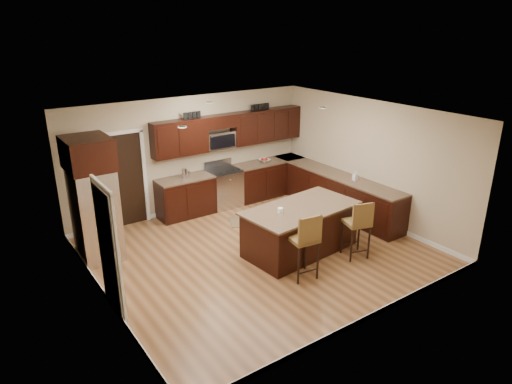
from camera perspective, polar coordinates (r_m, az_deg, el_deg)
floor at (r=9.05m, az=0.38°, el=-7.45°), size 6.00×6.00×0.00m
ceiling at (r=8.15m, az=0.43°, el=9.58°), size 6.00×6.00×0.00m
wall_back at (r=10.76m, az=-8.09°, el=4.69°), size 6.00×0.00×6.00m
wall_left at (r=7.33m, az=-19.20°, el=-3.98°), size 0.00×5.50×5.50m
wall_right at (r=10.44m, az=14.02°, el=3.78°), size 0.00×5.50×5.50m
base_cabinets at (r=10.97m, az=4.16°, el=0.27°), size 4.02×3.96×0.92m
upper_cabinets at (r=11.00m, az=-2.94°, el=7.84°), size 4.00×0.33×0.80m
range at (r=11.09m, az=-4.04°, el=0.55°), size 0.76×0.64×1.11m
microwave at (r=10.88m, az=-4.60°, el=6.47°), size 0.76×0.31×0.40m
doorway at (r=10.25m, az=-16.18°, el=1.38°), size 0.85×0.03×2.06m
pantry_door at (r=7.21m, az=-18.06°, el=-7.17°), size 0.03×0.80×2.04m
letter_decor at (r=10.83m, az=-3.63°, el=10.09°), size 2.20×0.03×0.15m
island at (r=8.96m, az=5.54°, el=-4.80°), size 2.37×1.39×0.92m
stool_left at (r=7.87m, az=6.18°, el=-5.87°), size 0.51×0.51×1.22m
stool_right at (r=8.74m, az=12.71°, el=-3.80°), size 0.54×0.54×1.16m
refrigerator at (r=8.89m, az=-19.67°, el=-0.73°), size 0.79×0.94×2.35m
floor_mat at (r=10.36m, az=-0.82°, el=-3.65°), size 1.04×0.90×0.01m
fruit_bowl at (r=11.57m, az=1.07°, el=3.97°), size 0.31×0.31×0.07m
soap_bottle at (r=10.39m, az=12.31°, el=1.98°), size 0.10×0.10×0.22m
canister_tall at (r=10.45m, az=-8.93°, el=2.33°), size 0.12×0.12×0.22m
canister_short at (r=10.50m, az=-8.54°, el=2.21°), size 0.11×0.11×0.14m
island_jar at (r=8.45m, az=3.07°, el=-2.32°), size 0.10×0.10×0.10m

